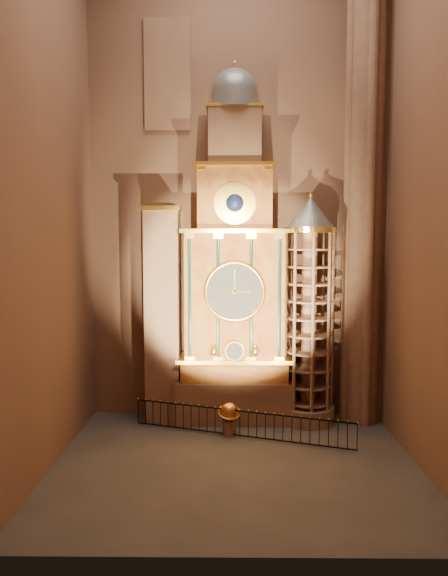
{
  "coord_description": "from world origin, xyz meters",
  "views": [
    {
      "loc": [
        -0.25,
        -19.19,
        8.45
      ],
      "look_at": [
        -0.47,
        3.0,
        6.56
      ],
      "focal_mm": 32.0,
      "sensor_mm": 36.0,
      "label": 1
    }
  ],
  "objects_px": {
    "portrait_tower": "(163,314)",
    "iron_railing": "(240,424)",
    "celestial_globe": "(229,416)",
    "astronomical_clock": "(234,282)",
    "stair_turret": "(309,312)"
  },
  "relations": [
    {
      "from": "portrait_tower",
      "to": "celestial_globe",
      "type": "distance_m",
      "value": 5.69
    },
    {
      "from": "stair_turret",
      "to": "celestial_globe",
      "type": "xyz_separation_m",
      "value": [
        -3.74,
        -1.75,
        -4.4
      ]
    },
    {
      "from": "stair_turret",
      "to": "celestial_globe",
      "type": "relative_size",
      "value": 7.42
    },
    {
      "from": "portrait_tower",
      "to": "iron_railing",
      "type": "distance_m",
      "value": 6.25
    },
    {
      "from": "celestial_globe",
      "to": "stair_turret",
      "type": "bearing_deg",
      "value": 25.12
    },
    {
      "from": "stair_turret",
      "to": "iron_railing",
      "type": "distance_m",
      "value": 6.04
    },
    {
      "from": "astronomical_clock",
      "to": "portrait_tower",
      "type": "height_order",
      "value": "astronomical_clock"
    },
    {
      "from": "stair_turret",
      "to": "celestial_globe",
      "type": "height_order",
      "value": "stair_turret"
    },
    {
      "from": "astronomical_clock",
      "to": "portrait_tower",
      "type": "relative_size",
      "value": 1.64
    },
    {
      "from": "stair_turret",
      "to": "celestial_globe",
      "type": "distance_m",
      "value": 6.03
    },
    {
      "from": "iron_railing",
      "to": "celestial_globe",
      "type": "bearing_deg",
      "value": 146.44
    },
    {
      "from": "celestial_globe",
      "to": "iron_railing",
      "type": "distance_m",
      "value": 0.61
    },
    {
      "from": "astronomical_clock",
      "to": "iron_railing",
      "type": "height_order",
      "value": "astronomical_clock"
    },
    {
      "from": "astronomical_clock",
      "to": "portrait_tower",
      "type": "xyz_separation_m",
      "value": [
        -3.4,
        0.02,
        -1.53
      ]
    },
    {
      "from": "portrait_tower",
      "to": "iron_railing",
      "type": "bearing_deg",
      "value": -32.9
    }
  ]
}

